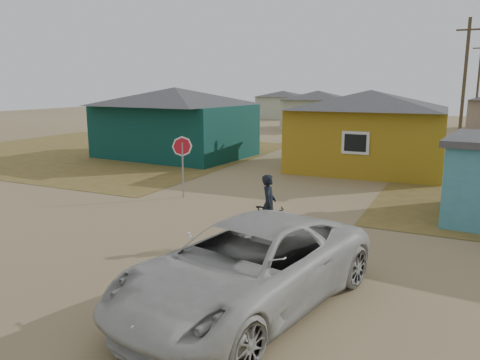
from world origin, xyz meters
name	(u,v)px	position (x,y,z in m)	size (l,w,h in m)	color
ground	(165,247)	(0.00, 0.00, 0.00)	(120.00, 120.00, 0.00)	#907A53
grass_nw	(99,151)	(-14.00, 13.00, 0.01)	(20.00, 18.00, 0.00)	olive
house_teal	(175,121)	(-8.50, 13.50, 2.05)	(8.93, 7.08, 4.00)	#09322C
house_yellow	(369,129)	(2.50, 14.00, 2.00)	(7.72, 6.76, 3.90)	#A17C18
house_pale_west	(317,109)	(-6.00, 34.00, 1.86)	(7.04, 6.15, 3.60)	#ACB49A
house_pale_north	(283,104)	(-14.00, 46.00, 1.75)	(6.28, 5.81, 3.40)	#ACB49A
utility_pole_near	(464,85)	(6.50, 22.00, 4.14)	(1.40, 0.20, 8.00)	#4A3E2C
utility_pole_far	(478,85)	(7.50, 38.00, 4.14)	(1.40, 0.20, 8.00)	#4A3E2C
stop_sign	(182,152)	(-2.53, 4.88, 1.70)	(0.72, 0.30, 2.30)	gray
cyclist	(269,217)	(2.23, 1.63, 0.67)	(1.68, 0.91, 1.83)	black
vehicle	(247,266)	(3.31, -2.07, 0.81)	(2.69, 5.84, 1.62)	#B2B3AE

